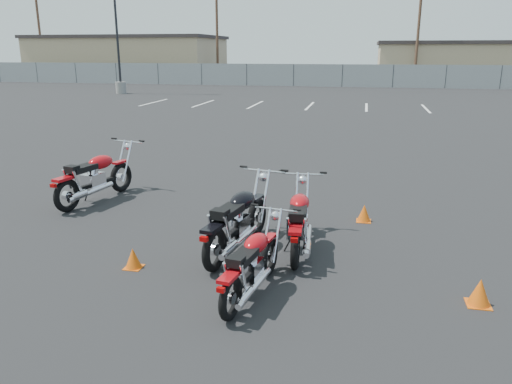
% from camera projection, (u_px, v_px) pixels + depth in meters
% --- Properties ---
extents(ground, '(120.00, 120.00, 0.00)m').
position_uv_depth(ground, '(236.00, 241.00, 7.91)').
color(ground, black).
rests_on(ground, ground).
extents(motorcycle_front_red, '(0.97, 2.22, 1.09)m').
position_uv_depth(motorcycle_front_red, '(95.00, 177.00, 9.85)').
color(motorcycle_front_red, black).
rests_on(motorcycle_front_red, ground).
extents(motorcycle_second_black, '(0.88, 2.18, 1.07)m').
position_uv_depth(motorcycle_second_black, '(238.00, 221.00, 7.36)').
color(motorcycle_second_black, black).
rests_on(motorcycle_second_black, ground).
extents(motorcycle_third_red, '(0.79, 2.04, 1.00)m').
position_uv_depth(motorcycle_third_red, '(299.00, 221.00, 7.43)').
color(motorcycle_third_red, black).
rests_on(motorcycle_third_red, ground).
extents(motorcycle_rear_red, '(0.71, 1.82, 0.89)m').
position_uv_depth(motorcycle_rear_red, '(252.00, 264.00, 6.05)').
color(motorcycle_rear_red, black).
rests_on(motorcycle_rear_red, ground).
extents(training_cone_near, '(0.25, 0.25, 0.30)m').
position_uv_depth(training_cone_near, '(364.00, 213.00, 8.77)').
color(training_cone_near, '#E3590B').
rests_on(training_cone_near, ground).
extents(training_cone_far, '(0.28, 0.28, 0.33)m').
position_uv_depth(training_cone_far, '(480.00, 292.00, 5.88)').
color(training_cone_far, '#E3590B').
rests_on(training_cone_far, ground).
extents(training_cone_extra, '(0.24, 0.24, 0.29)m').
position_uv_depth(training_cone_extra, '(133.00, 258.00, 6.89)').
color(training_cone_extra, '#E3590B').
rests_on(training_cone_extra, ground).
extents(light_pole_west, '(0.80, 0.70, 11.53)m').
position_uv_depth(light_pole_west, '(118.00, 47.00, 33.67)').
color(light_pole_west, gray).
rests_on(light_pole_west, ground).
extents(chainlink_fence, '(80.06, 0.06, 1.80)m').
position_uv_depth(chainlink_fence, '(342.00, 76.00, 40.56)').
color(chainlink_fence, gray).
rests_on(chainlink_fence, ground).
extents(tan_building_west, '(18.40, 10.40, 4.30)m').
position_uv_depth(tan_building_west, '(130.00, 58.00, 51.24)').
color(tan_building_west, tan).
rests_on(tan_building_west, ground).
extents(tan_building_east, '(14.40, 9.40, 3.70)m').
position_uv_depth(tan_building_east, '(455.00, 62.00, 46.74)').
color(tan_building_east, tan).
rests_on(tan_building_east, ground).
extents(utility_pole_a, '(1.80, 0.24, 9.00)m').
position_uv_depth(utility_pole_a, '(40.00, 31.00, 49.35)').
color(utility_pole_a, '#482F21').
rests_on(utility_pole_a, ground).
extents(utility_pole_b, '(1.80, 0.24, 9.00)m').
position_uv_depth(utility_pole_b, '(217.00, 30.00, 46.65)').
color(utility_pole_b, '#482F21').
rests_on(utility_pole_b, ground).
extents(utility_pole_c, '(1.80, 0.24, 9.00)m').
position_uv_depth(utility_pole_c, '(419.00, 28.00, 42.07)').
color(utility_pole_c, '#482F21').
rests_on(utility_pole_c, ground).
extents(parking_line_stripes, '(15.12, 4.00, 0.01)m').
position_uv_depth(parking_line_stripes, '(282.00, 105.00, 27.21)').
color(parking_line_stripes, silver).
rests_on(parking_line_stripes, ground).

